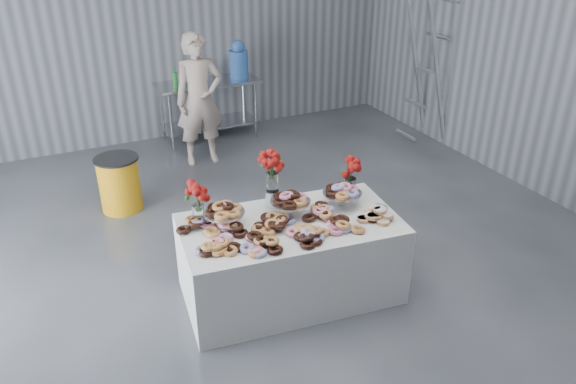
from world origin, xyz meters
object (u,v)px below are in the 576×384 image
water_jug (239,61)px  trash_barrel (120,184)px  person (200,100)px  prep_table (209,100)px  display_table (290,259)px  stepladder (426,70)px

water_jug → trash_barrel: bearing=-142.5°
water_jug → person: 1.17m
prep_table → display_table: bearing=-98.3°
trash_barrel → stepladder: bearing=2.8°
person → trash_barrel: size_ratio=2.73×
display_table → stepladder: stepladder is taller
trash_barrel → stepladder: size_ratio=0.30×
display_table → water_jug: water_jug is taller
display_table → prep_table: size_ratio=1.27×
prep_table → person: person is taller
person → prep_table: bearing=66.7°
person → trash_barrel: (-1.30, -0.91, -0.56)m
person → trash_barrel: person is taller
trash_barrel → prep_table: bearing=45.0°
prep_table → water_jug: (0.50, -0.00, 0.53)m
prep_table → stepladder: 3.21m
trash_barrel → stepladder: (4.49, 0.22, 0.75)m
water_jug → person: size_ratio=0.31×
person → stepladder: (3.19, -0.69, 0.19)m
display_table → water_jug: size_ratio=3.43×
display_table → water_jug: (1.08, 3.97, 0.77)m
prep_table → trash_barrel: bearing=-135.0°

